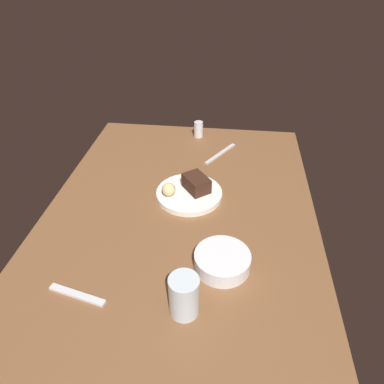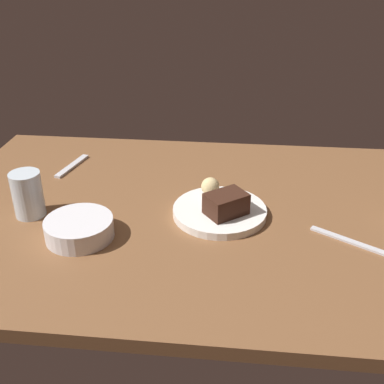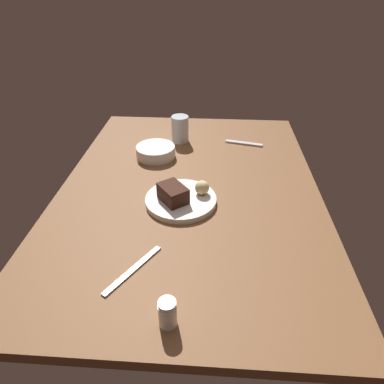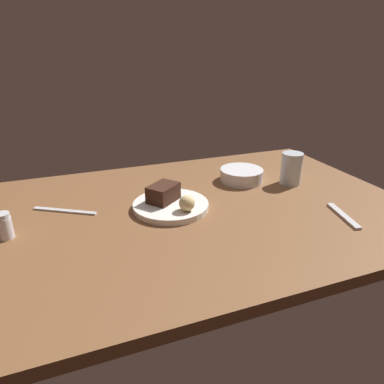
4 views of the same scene
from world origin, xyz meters
The scene contains 9 objects.
dining_table centered at (0.00, 0.00, 1.50)cm, with size 120.00×84.00×3.00cm, color brown.
dessert_plate centered at (-9.02, 1.90, 3.91)cm, with size 21.67×21.67×1.82cm, color white.
chocolate_cake_slice centered at (-10.49, 4.08, 7.28)cm, with size 8.87×6.30×4.93cm, color #381E14.
bread_roll centered at (-6.36, -4.38, 7.02)cm, with size 4.42×4.42×4.42cm, color #DBC184.
salt_shaker centered at (-51.53, 0.50, 6.27)cm, with size 3.81×3.81×6.65cm.
water_glass centered at (34.58, 6.26, 8.34)cm, with size 6.91×6.91×10.68cm, color silver.
side_bowl centered at (20.29, 14.19, 5.16)cm, with size 14.58×14.58×4.31cm, color silver.
dessert_spoon centered at (33.61, -19.79, 3.35)cm, with size 15.00×1.80×0.70cm, color silver.
butter_knife centered at (-37.66, 10.68, 3.25)cm, with size 19.00×1.40×0.50cm, color silver.
Camera 3 is at (-94.20, -7.20, 63.91)cm, focal length 32.04 mm.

